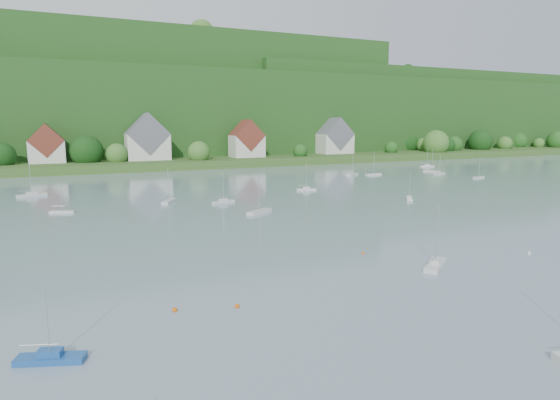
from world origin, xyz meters
name	(u,v)px	position (x,y,z in m)	size (l,w,h in m)	color
far_shore_strip	(131,162)	(0.00, 200.00, 1.50)	(600.00, 60.00, 3.00)	#305720
forested_ridge	(114,112)	(0.39, 268.57, 22.89)	(620.00, 181.22, 69.89)	#163F14
village_building_1	(47,147)	(-30.00, 189.00, 8.75)	(12.00, 9.36, 14.00)	beige
village_building_2	(147,141)	(5.00, 188.00, 10.27)	(16.00, 11.44, 18.00)	beige
village_building_3	(247,142)	(45.00, 186.00, 9.43)	(13.00, 10.40, 15.50)	beige
village_building_4	(335,139)	(90.00, 190.00, 9.59)	(15.00, 10.40, 16.50)	beige
near_sailboat_1	(50,357)	(-25.01, 37.76, 0.40)	(5.08, 2.92, 6.62)	#1B4C94
near_sailboat_3	(436,264)	(16.98, 43.74, 0.43)	(5.65, 4.73, 7.84)	silver
mooring_buoy_0	(237,307)	(-9.11, 41.86, 0.00)	(0.47, 0.47, 0.47)	#DC5E0A
mooring_buoy_2	(363,254)	(12.31, 52.33, 0.00)	(0.38, 0.38, 0.38)	#DC5E0A
mooring_buoy_3	(175,311)	(-14.73, 43.38, 0.00)	(0.49, 0.49, 0.49)	#DC5E0A
mooring_buoy_4	(529,254)	(32.55, 43.12, 0.00)	(0.46, 0.46, 0.46)	silver
far_sailboat_cluster	(231,187)	(16.15, 119.78, 0.37)	(197.53, 64.43, 8.71)	silver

